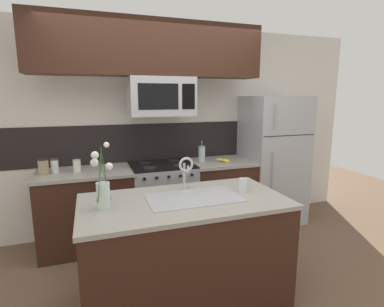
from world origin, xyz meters
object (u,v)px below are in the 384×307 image
(storage_jar_short, at_px, (77,166))
(drinking_glass, at_px, (243,185))
(stove_range, at_px, (163,200))
(storage_jar_medium, at_px, (55,166))
(french_press, at_px, (202,154))
(storage_jar_tall, at_px, (43,166))
(flower_vase, at_px, (103,190))
(sink_faucet, at_px, (186,169))
(microwave, at_px, (161,97))
(refrigerator, at_px, (272,160))
(banana_bunch, at_px, (224,160))

(storage_jar_short, bearing_deg, drinking_glass, -41.39)
(drinking_glass, bearing_deg, storage_jar_short, 138.61)
(stove_range, bearing_deg, storage_jar_medium, 178.52)
(stove_range, relative_size, french_press, 3.48)
(stove_range, xyz_separation_m, storage_jar_tall, (-1.30, -0.01, 0.54))
(french_press, bearing_deg, drinking_glass, -94.51)
(storage_jar_tall, relative_size, flower_vase, 0.36)
(storage_jar_medium, xyz_separation_m, flower_vase, (0.45, -1.28, 0.06))
(storage_jar_short, relative_size, sink_faucet, 0.45)
(drinking_glass, bearing_deg, flower_vase, -178.79)
(microwave, xyz_separation_m, storage_jar_medium, (-1.19, 0.05, -0.74))
(refrigerator, xyz_separation_m, storage_jar_tall, (-2.86, -0.03, 0.13))
(storage_jar_medium, xyz_separation_m, sink_faucet, (1.17, -1.06, 0.12))
(french_press, height_order, drinking_glass, french_press)
(storage_jar_medium, height_order, sink_faucet, sink_faucet)
(refrigerator, relative_size, drinking_glass, 14.67)
(storage_jar_tall, relative_size, storage_jar_medium, 1.11)
(storage_jar_medium, distance_m, sink_faucet, 1.58)
(storage_jar_tall, bearing_deg, drinking_glass, -35.00)
(storage_jar_tall, relative_size, drinking_glass, 1.49)
(refrigerator, bearing_deg, stove_range, -179.27)
(french_press, xyz_separation_m, flower_vase, (-1.28, -1.31, 0.04))
(french_press, bearing_deg, stove_range, -173.63)
(storage_jar_tall, relative_size, storage_jar_short, 1.29)
(storage_jar_short, relative_size, french_press, 0.51)
(refrigerator, distance_m, french_press, 1.04)
(storage_jar_medium, bearing_deg, microwave, -2.48)
(storage_jar_short, relative_size, banana_bunch, 0.72)
(microwave, xyz_separation_m, storage_jar_tall, (-1.30, 0.01, -0.73))
(sink_faucet, relative_size, drinking_glass, 2.59)
(storage_jar_tall, xyz_separation_m, drinking_glass, (1.74, -1.21, -0.03))
(drinking_glass, relative_size, flower_vase, 0.24)
(storage_jar_tall, xyz_separation_m, banana_bunch, (2.09, -0.05, -0.07))
(microwave, height_order, storage_jar_short, microwave)
(storage_jar_tall, distance_m, drinking_glass, 2.12)
(storage_jar_short, xyz_separation_m, drinking_glass, (1.40, -1.24, -0.01))
(banana_bunch, relative_size, sink_faucet, 0.62)
(refrigerator, relative_size, banana_bunch, 9.12)
(stove_range, xyz_separation_m, flower_vase, (-0.74, -1.25, 0.59))
(refrigerator, xyz_separation_m, sink_faucet, (-1.59, -1.05, 0.24))
(microwave, relative_size, drinking_glass, 6.29)
(storage_jar_medium, bearing_deg, sink_faucet, -42.35)
(flower_vase, bearing_deg, stove_range, 59.36)
(storage_jar_medium, xyz_separation_m, banana_bunch, (1.99, -0.09, -0.06))
(microwave, relative_size, banana_bunch, 3.91)
(refrigerator, distance_m, storage_jar_short, 2.53)
(refrigerator, xyz_separation_m, flower_vase, (-2.31, -1.27, 0.18))
(refrigerator, height_order, storage_jar_short, refrigerator)
(storage_jar_short, bearing_deg, sink_faucet, -47.98)
(banana_bunch, height_order, drinking_glass, drinking_glass)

